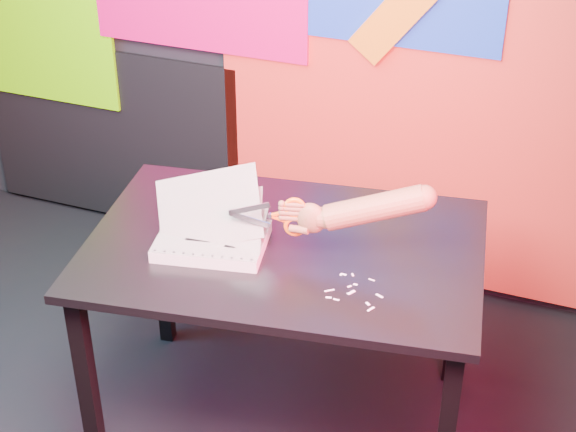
% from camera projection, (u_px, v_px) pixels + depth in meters
% --- Properties ---
extents(room, '(3.01, 3.01, 2.71)m').
position_uv_depth(room, '(29.00, 104.00, 2.22)').
color(room, black).
rests_on(room, ground).
extents(backdrop, '(2.88, 0.05, 2.08)m').
position_uv_depth(backdrop, '(271.00, 57.00, 3.57)').
color(backdrop, red).
rests_on(backdrop, ground).
extents(work_table, '(1.35, 1.00, 0.75)m').
position_uv_depth(work_table, '(284.00, 267.00, 2.81)').
color(work_table, black).
rests_on(work_table, ground).
extents(printout_stack, '(0.40, 0.31, 0.26)m').
position_uv_depth(printout_stack, '(212.00, 239.00, 2.74)').
color(printout_stack, '#E8ECCF').
rests_on(printout_stack, work_table).
extents(scissors, '(0.23, 0.07, 0.13)m').
position_uv_depth(scissors, '(289.00, 217.00, 2.64)').
color(scissors, '#AFB0B3').
rests_on(scissors, printout_stack).
extents(hand_forearm, '(0.44, 0.15, 0.18)m').
position_uv_depth(hand_forearm, '(364.00, 209.00, 2.59)').
color(hand_forearm, '#905444').
rests_on(hand_forearm, work_table).
extents(paper_clippings, '(0.17, 0.16, 0.00)m').
position_uv_depth(paper_clippings, '(353.00, 292.00, 2.55)').
color(paper_clippings, white).
rests_on(paper_clippings, work_table).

